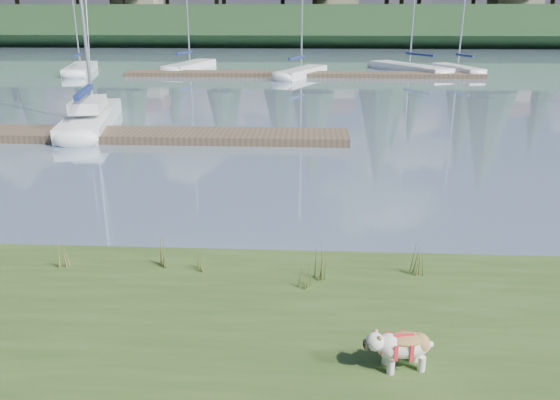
{
  "coord_description": "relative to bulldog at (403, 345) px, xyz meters",
  "views": [
    {
      "loc": [
        2.55,
        -10.76,
        4.57
      ],
      "look_at": [
        1.99,
        -0.5,
        0.99
      ],
      "focal_mm": 35.0,
      "sensor_mm": 36.0,
      "label": 1
    }
  ],
  "objects": [
    {
      "name": "mud_lip",
      "position": [
        -3.75,
        3.34,
        -0.6
      ],
      "size": [
        60.0,
        0.5,
        0.14
      ],
      "primitive_type": "cube",
      "color": "#33281C",
      "rests_on": "ground"
    },
    {
      "name": "weed_0",
      "position": [
        -3.73,
        2.65,
        -0.05
      ],
      "size": [
        0.17,
        0.14,
        0.66
      ],
      "color": "#475B23",
      "rests_on": "bank"
    },
    {
      "name": "ridge",
      "position": [
        -3.75,
        77.94,
        1.83
      ],
      "size": [
        200.0,
        20.0,
        5.0
      ],
      "primitive_type": "cube",
      "color": "#193118",
      "rests_on": "ground"
    },
    {
      "name": "sailboat_bg_3",
      "position": [
        6.19,
        39.17,
        -0.35
      ],
      "size": [
        6.05,
        8.91,
        13.37
      ],
      "rotation": [
        0.0,
        0.0,
        2.08
      ],
      "color": "white",
      "rests_on": "ground"
    },
    {
      "name": "weed_2",
      "position": [
        -0.98,
        2.3,
        -0.04
      ],
      "size": [
        0.17,
        0.14,
        0.68
      ],
      "color": "#475B23",
      "rests_on": "bank"
    },
    {
      "name": "dock_far",
      "position": [
        -1.75,
        34.94,
        -0.52
      ],
      "size": [
        26.0,
        2.2,
        0.3
      ],
      "primitive_type": "cube",
      "color": "#4C3D2C",
      "rests_on": "ground"
    },
    {
      "name": "ground",
      "position": [
        -3.75,
        34.94,
        -0.67
      ],
      "size": [
        200.0,
        200.0,
        0.0
      ],
      "primitive_type": "plane",
      "color": "gray",
      "rests_on": "ground"
    },
    {
      "name": "bulldog",
      "position": [
        0.0,
        0.0,
        0.0
      ],
      "size": [
        0.88,
        0.45,
        0.52
      ],
      "rotation": [
        0.0,
        0.0,
        3.34
      ],
      "color": "silver",
      "rests_on": "bank"
    },
    {
      "name": "weed_1",
      "position": [
        -2.99,
        2.53,
        -0.13
      ],
      "size": [
        0.17,
        0.14,
        0.47
      ],
      "color": "#475B23",
      "rests_on": "bank"
    },
    {
      "name": "sailboat_bg_1",
      "position": [
        -10.84,
        40.0,
        -0.35
      ],
      "size": [
        3.28,
        8.46,
        12.35
      ],
      "rotation": [
        0.0,
        0.0,
        1.37
      ],
      "color": "white",
      "rests_on": "ground"
    },
    {
      "name": "weed_3",
      "position": [
        -5.4,
        2.51,
        -0.06
      ],
      "size": [
        0.17,
        0.14,
        0.63
      ],
      "color": "#475B23",
      "rests_on": "bank"
    },
    {
      "name": "dock_near",
      "position": [
        -7.75,
        13.94,
        -0.52
      ],
      "size": [
        16.0,
        2.0,
        0.3
      ],
      "primitive_type": "cube",
      "color": "#4C3D2C",
      "rests_on": "ground"
    },
    {
      "name": "sailboat_bg_4",
      "position": [
        9.9,
        38.0,
        -0.35
      ],
      "size": [
        3.07,
        6.63,
        9.79
      ],
      "rotation": [
        0.0,
        0.0,
        1.86
      ],
      "color": "white",
      "rests_on": "ground"
    },
    {
      "name": "weed_5",
      "position": [
        0.63,
        2.57,
        -0.02
      ],
      "size": [
        0.17,
        0.14,
        0.72
      ],
      "color": "#475B23",
      "rests_on": "bank"
    },
    {
      "name": "sailboat_bg_2",
      "position": [
        -1.59,
        35.49,
        -0.34
      ],
      "size": [
        4.19,
        7.44,
        11.24
      ],
      "rotation": [
        0.0,
        0.0,
        1.18
      ],
      "color": "white",
      "rests_on": "ground"
    },
    {
      "name": "sailboat_bg_0",
      "position": [
        -19.13,
        37.2,
        -0.35
      ],
      "size": [
        3.77,
        8.7,
        12.34
      ],
      "rotation": [
        0.0,
        0.0,
        1.82
      ],
      "color": "white",
      "rests_on": "ground"
    },
    {
      "name": "sailboat_main",
      "position": [
        -10.42,
        16.92,
        -0.25
      ],
      "size": [
        3.41,
        8.43,
        11.97
      ],
      "rotation": [
        0.0,
        0.0,
        1.79
      ],
      "color": "white",
      "rests_on": "ground"
    },
    {
      "name": "weed_4",
      "position": [
        -1.2,
        2.01,
        -0.17
      ],
      "size": [
        0.17,
        0.14,
        0.38
      ],
      "color": "#475B23",
      "rests_on": "bank"
    }
  ]
}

